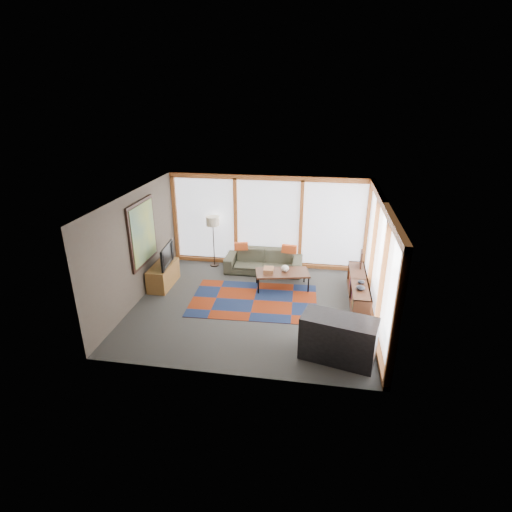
% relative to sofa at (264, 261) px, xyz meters
% --- Properties ---
extents(ground, '(5.50, 5.50, 0.00)m').
position_rel_sofa_xyz_m(ground, '(0.04, -1.95, -0.31)').
color(ground, '#2B2B28').
rests_on(ground, ground).
extents(room_envelope, '(5.52, 5.02, 2.62)m').
position_rel_sofa_xyz_m(room_envelope, '(0.54, -1.39, 1.23)').
color(room_envelope, '#483D34').
rests_on(room_envelope, ground).
extents(rug, '(3.07, 2.05, 0.01)m').
position_rel_sofa_xyz_m(rug, '(0.01, -1.69, -0.30)').
color(rug, maroon).
rests_on(rug, ground).
extents(sofa, '(2.12, 0.85, 0.62)m').
position_rel_sofa_xyz_m(sofa, '(0.00, 0.00, 0.00)').
color(sofa, '#353526').
rests_on(sofa, ground).
extents(pillow_left, '(0.39, 0.20, 0.21)m').
position_rel_sofa_xyz_m(pillow_left, '(-0.63, -0.00, 0.41)').
color(pillow_left, '#C0481C').
rests_on(pillow_left, sofa).
extents(pillow_right, '(0.42, 0.17, 0.22)m').
position_rel_sofa_xyz_m(pillow_right, '(0.70, -0.02, 0.42)').
color(pillow_right, '#C0481C').
rests_on(pillow_right, sofa).
extents(floor_lamp, '(0.37, 0.37, 1.47)m').
position_rel_sofa_xyz_m(floor_lamp, '(-1.46, 0.20, 0.43)').
color(floor_lamp, black).
rests_on(floor_lamp, ground).
extents(coffee_table, '(1.44, 0.94, 0.44)m').
position_rel_sofa_xyz_m(coffee_table, '(0.61, -0.91, -0.09)').
color(coffee_table, black).
rests_on(coffee_table, ground).
extents(book_stack, '(0.26, 0.32, 0.10)m').
position_rel_sofa_xyz_m(book_stack, '(0.26, -0.96, 0.18)').
color(book_stack, brown).
rests_on(book_stack, coffee_table).
extents(vase, '(0.22, 0.22, 0.17)m').
position_rel_sofa_xyz_m(vase, '(0.67, -0.87, 0.22)').
color(vase, silver).
rests_on(vase, coffee_table).
extents(bookshelf, '(0.40, 2.19, 0.55)m').
position_rel_sofa_xyz_m(bookshelf, '(2.47, -1.25, -0.03)').
color(bookshelf, black).
rests_on(bookshelf, ground).
extents(bowl_a, '(0.21, 0.21, 0.10)m').
position_rel_sofa_xyz_m(bowl_a, '(2.45, -1.81, 0.29)').
color(bowl_a, black).
rests_on(bowl_a, bookshelf).
extents(bowl_b, '(0.17, 0.17, 0.08)m').
position_rel_sofa_xyz_m(bowl_b, '(2.49, -1.48, 0.28)').
color(bowl_b, black).
rests_on(bowl_b, bookshelf).
extents(shelf_picture, '(0.06, 0.33, 0.43)m').
position_rel_sofa_xyz_m(shelf_picture, '(2.54, -0.50, 0.46)').
color(shelf_picture, black).
rests_on(shelf_picture, bookshelf).
extents(tv_console, '(0.47, 1.14, 0.57)m').
position_rel_sofa_xyz_m(tv_console, '(-2.42, -1.26, -0.02)').
color(tv_console, brown).
rests_on(tv_console, ground).
extents(television, '(0.21, 0.96, 0.55)m').
position_rel_sofa_xyz_m(television, '(-2.36, -1.28, 0.54)').
color(television, black).
rests_on(television, tv_console).
extents(bar_counter, '(1.47, 0.94, 0.86)m').
position_rel_sofa_xyz_m(bar_counter, '(1.93, -3.65, 0.12)').
color(bar_counter, black).
rests_on(bar_counter, ground).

